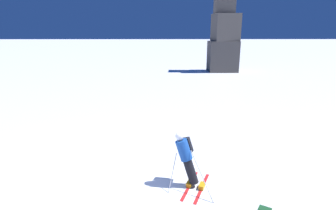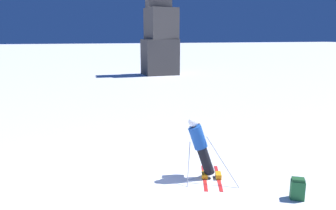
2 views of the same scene
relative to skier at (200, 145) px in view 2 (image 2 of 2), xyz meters
The scene contains 4 objects.
ground_plane 1.30m from the skier, behind, with size 300.00×300.00×0.00m, color white.
skier is the anchor object (origin of this frame).
rock_pillar 23.40m from the skier, 75.23° to the left, with size 3.10×2.72×9.42m.
spare_backpack 2.48m from the skier, 47.83° to the right, with size 0.37×0.34×0.50m.
Camera 2 is at (-2.41, -7.16, 3.63)m, focal length 35.00 mm.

